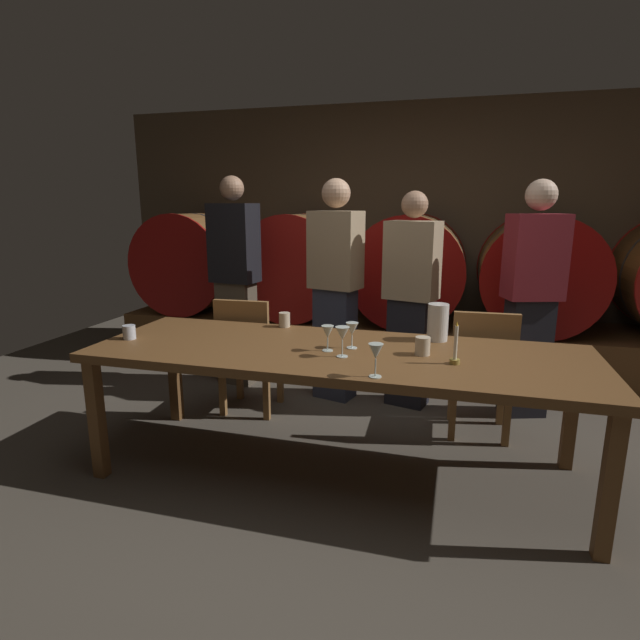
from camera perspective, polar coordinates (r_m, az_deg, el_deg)
The scene contains 23 objects.
ground_plane at distance 3.02m, azimuth 5.51°, elevation -17.63°, with size 8.17×8.17×0.00m, color #4C443A.
back_wall at distance 5.28m, azimuth 11.03°, elevation 9.69°, with size 6.28×0.24×2.50m, color brown.
barrel_shelf at distance 4.91m, azimuth 9.98°, elevation -2.68°, with size 5.66×0.90×0.45m, color brown.
wine_barrel_far_left at distance 5.44m, azimuth -13.99°, elevation 6.42°, with size 1.01×0.86×1.01m.
wine_barrel_left at distance 4.98m, azimuth -2.28°, elevation 6.21°, with size 1.01×0.86×1.01m.
wine_barrel_center at distance 4.77m, azimuth 10.15°, elevation 5.70°, with size 1.01×0.86×1.01m.
wine_barrel_right at distance 4.79m, azimuth 23.52°, elevation 4.86°, with size 1.01×0.86×1.01m.
dining_table at distance 2.82m, azimuth 2.06°, elevation -4.54°, with size 2.77×0.94×0.75m.
chair_left at distance 3.74m, azimuth -8.21°, elevation -3.40°, with size 0.42×0.42×0.88m.
chair_right at distance 3.48m, azimuth 17.88°, elevation -5.18°, with size 0.42×0.42×0.88m.
guest_far_left at distance 4.32m, azimuth -9.59°, elevation 4.44°, with size 0.41×0.29×1.76m.
guest_center_left at distance 3.92m, azimuth 1.75°, elevation 3.54°, with size 0.43×0.33×1.73m.
guest_center_right at distance 3.85m, azimuth 10.26°, elevation 2.27°, with size 0.43×0.33×1.63m.
guest_far_right at distance 3.89m, azimuth 22.87°, elevation 2.24°, with size 0.44×0.35×1.71m.
candle_center at distance 2.62m, azimuth 15.10°, elevation -3.52°, with size 0.05×0.05×0.22m.
pitcher at distance 3.04m, azimuth 13.23°, elevation -0.25°, with size 0.12×0.12×0.22m.
wine_glass_far_left at distance 2.75m, azimuth 0.87°, elevation -1.46°, with size 0.07×0.07×0.14m.
wine_glass_center_left at distance 2.64m, azimuth 2.56°, elevation -1.64°, with size 0.08×0.08×0.16m.
wine_glass_center_right at distance 2.80m, azimuth 3.66°, elevation -1.11°, with size 0.07×0.07×0.15m.
wine_glass_far_right at distance 2.34m, azimuth 6.35°, elevation -3.68°, with size 0.07×0.07×0.16m.
cup_left at distance 3.21m, azimuth -20.85°, elevation -1.30°, with size 0.07×0.07×0.08m, color silver.
cup_center at distance 3.31m, azimuth -4.05°, elevation 0.03°, with size 0.07×0.07×0.10m, color beige.
cup_right at distance 2.75m, azimuth 11.57°, elevation -2.90°, with size 0.08×0.08×0.10m, color beige.
Camera 1 is at (0.42, -2.57, 1.54)m, focal length 28.19 mm.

